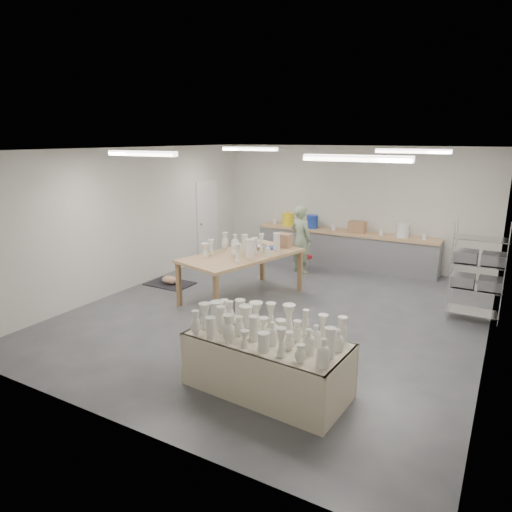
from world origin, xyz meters
The scene contains 9 objects.
room centered at (-0.11, 0.08, 2.06)m, with size 8.00×8.02×3.00m.
back_counter centered at (-0.01, 3.68, 0.49)m, with size 4.60×0.60×1.24m.
wire_shelf centered at (3.20, 1.40, 0.92)m, with size 0.88×0.48×1.80m.
drying_table centered at (1.08, -2.52, 0.43)m, with size 2.14×1.12×1.10m.
work_table centered at (-0.97, 0.42, 0.94)m, with size 1.84×2.72×1.31m.
rug centered at (-2.90, 0.31, 0.01)m, with size 1.00×0.70×0.02m, color black.
cat centered at (-2.88, 0.30, 0.11)m, with size 0.47×0.39×0.17m.
potter centered at (-0.74, 2.62, 0.82)m, with size 0.60×0.39×1.65m, color #8DA27D.
red_stool centered at (-0.74, 2.89, 0.31)m, with size 0.47×0.47×0.35m.
Camera 1 is at (3.58, -7.22, 3.20)m, focal length 32.00 mm.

